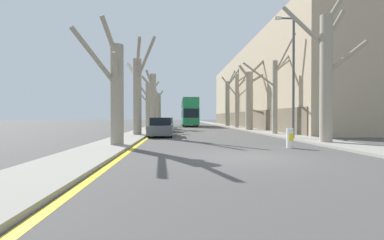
{
  "coord_description": "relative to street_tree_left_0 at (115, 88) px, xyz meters",
  "views": [
    {
      "loc": [
        -2.62,
        -9.41,
        1.49
      ],
      "look_at": [
        -0.23,
        28.46,
        1.09
      ],
      "focal_mm": 24.0,
      "sensor_mm": 36.0,
      "label": 1
    }
  ],
  "objects": [
    {
      "name": "parked_car_0",
      "position": [
        1.88,
        7.03,
        -2.26
      ],
      "size": [
        1.81,
        4.32,
        1.47
      ],
      "color": "#4C5156",
      "rests_on": "ground"
    },
    {
      "name": "sidewalk_right",
      "position": [
        11.67,
        46.28,
        -2.89
      ],
      "size": [
        2.31,
        120.0,
        0.12
      ],
      "primitive_type": "cube",
      "color": "gray",
      "rests_on": "ground"
    },
    {
      "name": "street_tree_left_1",
      "position": [
        -0.02,
        7.65,
        0.58
      ],
      "size": [
        2.95,
        4.42,
        7.46
      ],
      "color": "gray",
      "rests_on": "ground"
    },
    {
      "name": "ground_plane",
      "position": [
        5.66,
        -3.72,
        -2.95
      ],
      "size": [
        300.0,
        300.0,
        0.0
      ],
      "primitive_type": "plane",
      "color": "#4C4947"
    },
    {
      "name": "street_tree_left_5",
      "position": [
        -0.08,
        34.88,
        0.23
      ],
      "size": [
        1.51,
        2.61,
        7.41
      ],
      "color": "gray",
      "rests_on": "ground"
    },
    {
      "name": "street_tree_right_3",
      "position": [
        11.46,
        21.22,
        1.32
      ],
      "size": [
        5.56,
        3.27,
        8.57
      ],
      "color": "gray",
      "rests_on": "ground"
    },
    {
      "name": "double_decker_bus",
      "position": [
        5.32,
        30.05,
        -0.4
      ],
      "size": [
        2.51,
        10.64,
        4.52
      ],
      "color": "#1E7F47",
      "rests_on": "ground"
    },
    {
      "name": "kerb_line_stripe",
      "position": [
        0.99,
        46.28,
        -2.94
      ],
      "size": [
        0.24,
        120.0,
        0.01
      ],
      "primitive_type": "cube",
      "color": "yellow",
      "rests_on": "ground"
    },
    {
      "name": "street_tree_right_0",
      "position": [
        11.45,
        0.69,
        1.15
      ],
      "size": [
        3.92,
        2.33,
        9.66
      ],
      "color": "gray",
      "rests_on": "ground"
    },
    {
      "name": "street_tree_left_3",
      "position": [
        -0.03,
        21.15,
        0.93
      ],
      "size": [
        2.28,
        2.93,
        7.72
      ],
      "color": "gray",
      "rests_on": "ground"
    },
    {
      "name": "sidewalk_left",
      "position": [
        -0.34,
        46.28,
        -2.89
      ],
      "size": [
        2.31,
        120.0,
        0.12
      ],
      "primitive_type": "cube",
      "color": "gray",
      "rests_on": "ground"
    },
    {
      "name": "street_tree_left_4",
      "position": [
        -0.06,
        28.75,
        0.11
      ],
      "size": [
        2.52,
        3.34,
        6.02
      ],
      "color": "gray",
      "rests_on": "ground"
    },
    {
      "name": "parked_car_2",
      "position": [
        1.88,
        19.48,
        -2.28
      ],
      "size": [
        1.72,
        3.9,
        1.43
      ],
      "color": "#4C5156",
      "rests_on": "ground"
    },
    {
      "name": "parked_car_1",
      "position": [
        1.88,
        13.67,
        -2.26
      ],
      "size": [
        1.84,
        4.24,
        1.46
      ],
      "color": "#9EA3AD",
      "rests_on": "ground"
    },
    {
      "name": "street_tree_right_4",
      "position": [
        11.55,
        28.14,
        1.34
      ],
      "size": [
        2.63,
        3.05,
        9.54
      ],
      "color": "gray",
      "rests_on": "ground"
    },
    {
      "name": "traffic_bollard",
      "position": [
        8.56,
        -1.03,
        -2.47
      ],
      "size": [
        0.33,
        0.34,
        0.96
      ],
      "color": "white",
      "rests_on": "ground"
    },
    {
      "name": "lamp_post",
      "position": [
        10.77,
        3.5,
        1.62
      ],
      "size": [
        1.4,
        0.2,
        8.2
      ],
      "color": "#4C4F54",
      "rests_on": "ground"
    },
    {
      "name": "building_facade_right",
      "position": [
        17.81,
        26.59,
        2.79
      ],
      "size": [
        10.08,
        43.47,
        11.5
      ],
      "color": "tan",
      "rests_on": "ground"
    },
    {
      "name": "street_tree_left_2",
      "position": [
        0.09,
        13.82,
        -0.21
      ],
      "size": [
        1.51,
        3.73,
        5.32
      ],
      "color": "gray",
      "rests_on": "ground"
    },
    {
      "name": "street_tree_right_2",
      "position": [
        11.39,
        15.21,
        0.8
      ],
      "size": [
        4.56,
        0.98,
        8.45
      ],
      "color": "gray",
      "rests_on": "ground"
    },
    {
      "name": "street_tree_right_1",
      "position": [
        11.47,
        8.12,
        0.75
      ],
      "size": [
        4.93,
        2.74,
        8.07
      ],
      "color": "gray",
      "rests_on": "ground"
    },
    {
      "name": "street_tree_left_0",
      "position": [
        0.0,
        0.0,
        0.0
      ],
      "size": [
        2.24,
        3.02,
        6.27
      ],
      "color": "gray",
      "rests_on": "ground"
    }
  ]
}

